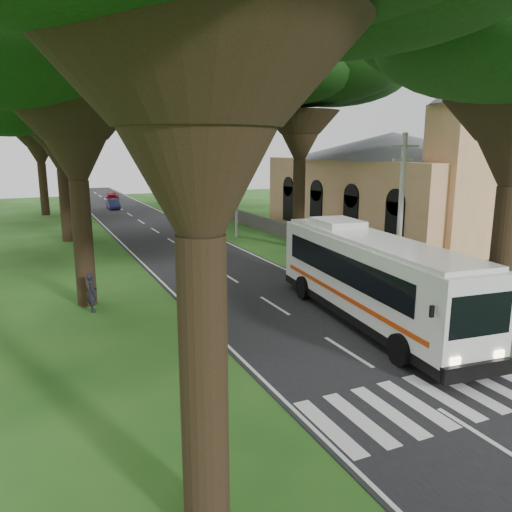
{
  "coord_description": "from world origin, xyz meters",
  "views": [
    {
      "loc": [
        -10.16,
        -12.13,
        7.34
      ],
      "look_at": [
        -0.36,
        9.31,
        2.2
      ],
      "focal_mm": 35.0,
      "sensor_mm": 36.0,
      "label": 1
    }
  ],
  "objects_px": {
    "pole_near": "(400,217)",
    "pole_far": "(172,175)",
    "distant_car_c": "(112,196)",
    "pedestrian": "(92,292)",
    "distant_car_b": "(113,204)",
    "pole_mid": "(236,187)",
    "church": "(393,177)",
    "coach_bus": "(370,277)"
  },
  "relations": [
    {
      "from": "pole_far",
      "to": "pedestrian",
      "type": "xyz_separation_m",
      "value": [
        -13.4,
        -35.26,
        -3.27
      ]
    },
    {
      "from": "pole_far",
      "to": "distant_car_b",
      "type": "xyz_separation_m",
      "value": [
        -6.3,
        4.24,
        -3.56
      ]
    },
    {
      "from": "distant_car_b",
      "to": "pedestrian",
      "type": "height_order",
      "value": "pedestrian"
    },
    {
      "from": "coach_bus",
      "to": "pole_far",
      "type": "bearing_deg",
      "value": 92.15
    },
    {
      "from": "pole_mid",
      "to": "pedestrian",
      "type": "xyz_separation_m",
      "value": [
        -13.4,
        -15.26,
        -3.27
      ]
    },
    {
      "from": "pole_far",
      "to": "distant_car_c",
      "type": "distance_m",
      "value": 16.14
    },
    {
      "from": "pole_far",
      "to": "coach_bus",
      "type": "relative_size",
      "value": 0.63
    },
    {
      "from": "church",
      "to": "coach_bus",
      "type": "height_order",
      "value": "church"
    },
    {
      "from": "pole_near",
      "to": "coach_bus",
      "type": "relative_size",
      "value": 0.63
    },
    {
      "from": "pole_far",
      "to": "pedestrian",
      "type": "distance_m",
      "value": 37.86
    },
    {
      "from": "distant_car_b",
      "to": "pole_near",
      "type": "bearing_deg",
      "value": -81.46
    },
    {
      "from": "coach_bus",
      "to": "distant_car_c",
      "type": "height_order",
      "value": "coach_bus"
    },
    {
      "from": "pole_far",
      "to": "distant_car_b",
      "type": "height_order",
      "value": "pole_far"
    },
    {
      "from": "pole_near",
      "to": "distant_car_b",
      "type": "xyz_separation_m",
      "value": [
        -6.3,
        44.24,
        -3.56
      ]
    },
    {
      "from": "distant_car_b",
      "to": "church",
      "type": "bearing_deg",
      "value": -56.52
    },
    {
      "from": "distant_car_b",
      "to": "distant_car_c",
      "type": "xyz_separation_m",
      "value": [
        1.6,
        10.79,
        -0.01
      ]
    },
    {
      "from": "church",
      "to": "pedestrian",
      "type": "relative_size",
      "value": 13.17
    },
    {
      "from": "church",
      "to": "pedestrian",
      "type": "xyz_separation_m",
      "value": [
        -25.76,
        -10.81,
        -4.0
      ]
    },
    {
      "from": "pole_near",
      "to": "distant_car_c",
      "type": "bearing_deg",
      "value": 94.88
    },
    {
      "from": "church",
      "to": "pole_mid",
      "type": "distance_m",
      "value": 13.16
    },
    {
      "from": "pole_mid",
      "to": "distant_car_c",
      "type": "relative_size",
      "value": 1.99
    },
    {
      "from": "church",
      "to": "pole_far",
      "type": "bearing_deg",
      "value": 116.82
    },
    {
      "from": "pole_mid",
      "to": "pole_near",
      "type": "bearing_deg",
      "value": -90.0
    },
    {
      "from": "distant_car_b",
      "to": "pole_far",
      "type": "bearing_deg",
      "value": -33.48
    },
    {
      "from": "distant_car_c",
      "to": "distant_car_b",
      "type": "bearing_deg",
      "value": 92.34
    },
    {
      "from": "distant_car_c",
      "to": "pedestrian",
      "type": "relative_size",
      "value": 2.2
    },
    {
      "from": "pedestrian",
      "to": "pole_far",
      "type": "bearing_deg",
      "value": -20.64
    },
    {
      "from": "pole_far",
      "to": "pole_near",
      "type": "bearing_deg",
      "value": -90.0
    },
    {
      "from": "pole_far",
      "to": "coach_bus",
      "type": "distance_m",
      "value": 41.75
    },
    {
      "from": "distant_car_c",
      "to": "pole_mid",
      "type": "bearing_deg",
      "value": 108.41
    },
    {
      "from": "pole_mid",
      "to": "pedestrian",
      "type": "height_order",
      "value": "pole_mid"
    },
    {
      "from": "pole_near",
      "to": "pole_far",
      "type": "distance_m",
      "value": 40.0
    },
    {
      "from": "pole_mid",
      "to": "distant_car_b",
      "type": "bearing_deg",
      "value": 104.57
    },
    {
      "from": "pole_near",
      "to": "pole_far",
      "type": "height_order",
      "value": "same"
    },
    {
      "from": "pole_near",
      "to": "pedestrian",
      "type": "relative_size",
      "value": 4.39
    },
    {
      "from": "church",
      "to": "coach_bus",
      "type": "distance_m",
      "value": 23.07
    },
    {
      "from": "pole_near",
      "to": "distant_car_b",
      "type": "bearing_deg",
      "value": 98.11
    },
    {
      "from": "church",
      "to": "distant_car_c",
      "type": "relative_size",
      "value": 5.98
    },
    {
      "from": "pole_near",
      "to": "distant_car_c",
      "type": "xyz_separation_m",
      "value": [
        -4.7,
        55.03,
        -3.57
      ]
    },
    {
      "from": "pole_near",
      "to": "distant_car_b",
      "type": "height_order",
      "value": "pole_near"
    },
    {
      "from": "church",
      "to": "pole_far",
      "type": "height_order",
      "value": "church"
    },
    {
      "from": "pole_mid",
      "to": "pole_far",
      "type": "xyz_separation_m",
      "value": [
        0.0,
        20.0,
        0.0
      ]
    }
  ]
}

